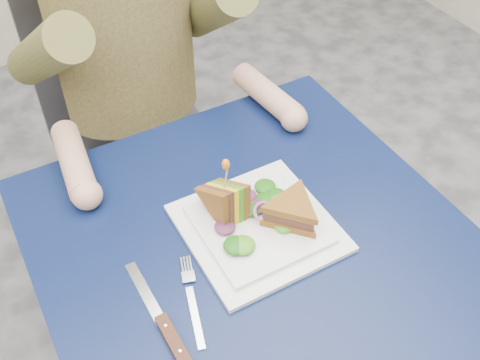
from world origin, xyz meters
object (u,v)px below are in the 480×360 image
chair (126,108)px  plate (258,226)px  diner (120,2)px  fork (193,302)px  sandwich_upright (227,202)px  table (253,265)px  sandwich_flat (292,211)px  knife (168,331)px

chair → plate: chair is taller
diner → chair: bearing=90.0°
chair → fork: size_ratio=5.30×
diner → sandwich_upright: diner is taller
table → fork: (-0.15, -0.07, 0.08)m
chair → table: bearing=-90.0°
diner → plate: 0.61m
table → fork: size_ratio=4.27×
sandwich_upright → chair: bearing=88.0°
chair → fork: (-0.15, -0.78, 0.19)m
sandwich_flat → sandwich_upright: size_ratio=1.39×
sandwich_flat → fork: (-0.23, -0.06, -0.04)m
table → plate: (0.02, 0.01, 0.09)m
table → fork: 0.19m
diner → sandwich_upright: bearing=-92.4°
table → sandwich_upright: sandwich_upright is taller
plate → knife: 0.26m
chair → knife: bearing=-104.7°
knife → sandwich_upright: bearing=39.5°
fork → plate: bearing=25.6°
diner → plate: (0.02, -0.59, -0.18)m
plate → table: bearing=-141.1°
diner → sandwich_flat: diner is taller
table → knife: knife is taller
chair → diner: size_ratio=1.25×
plate → knife: plate is taller
sandwich_flat → knife: (-0.29, -0.09, -0.04)m
diner → sandwich_flat: bearing=-83.2°
sandwich_upright → knife: sandwich_upright is taller
fork → knife: bearing=-153.0°
chair → sandwich_upright: (-0.02, -0.65, 0.24)m
sandwich_flat → table: bearing=171.6°
diner → fork: size_ratio=4.24×
sandwich_flat → plate: bearing=155.6°
plate → fork: bearing=-154.4°
chair → sandwich_upright: size_ratio=7.72×
sandwich_flat → fork: 0.24m
plate → fork: plate is taller
plate → sandwich_flat: (0.05, -0.02, 0.04)m
table → sandwich_upright: (-0.02, 0.06, 0.13)m
chair → diner: diner is taller
fork → table: bearing=23.8°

